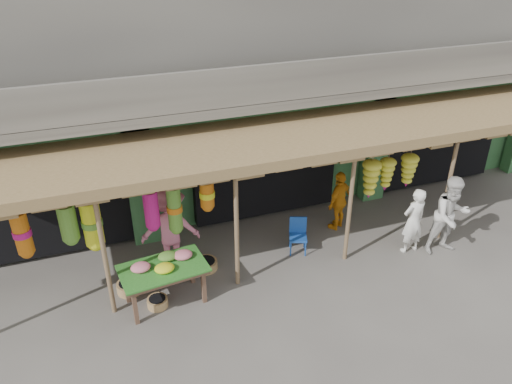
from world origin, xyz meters
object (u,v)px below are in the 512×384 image
object	(u,v)px
person_vendor	(339,200)
person_shopper	(170,228)
person_right	(451,216)
blue_chair	(298,233)
person_front	(413,221)
flower_table	(164,269)

from	to	relation	value
person_vendor	person_shopper	bearing A→B (deg)	-29.80
person_shopper	person_vendor	bearing A→B (deg)	-168.38
person_right	person_vendor	xyz separation A→B (m)	(-1.81, 1.71, -0.18)
blue_chair	person_front	size ratio (longest dim) A/B	0.51
flower_table	person_front	distance (m)	5.51
blue_chair	person_vendor	bearing A→B (deg)	43.50
person_right	person_shopper	size ratio (longest dim) A/B	0.97
person_right	person_vendor	size ratio (longest dim) A/B	1.24
flower_table	person_vendor	distance (m)	4.61
person_front	person_right	bearing A→B (deg)	154.47
blue_chair	person_vendor	xyz separation A→B (m)	(1.30, 0.54, 0.30)
person_front	person_shopper	xyz separation A→B (m)	(-5.15, 1.30, 0.17)
blue_chair	person_shopper	distance (m)	2.85
flower_table	blue_chair	bearing A→B (deg)	6.15
blue_chair	person_front	distance (m)	2.56
blue_chair	person_front	xyz separation A→B (m)	(2.38, -0.89, 0.34)
person_shopper	person_front	bearing A→B (deg)	175.71
person_front	person_vendor	xyz separation A→B (m)	(-1.07, 1.42, -0.04)
blue_chair	person_right	xyz separation A→B (m)	(3.11, -1.17, 0.48)
flower_table	person_front	world-z (taller)	person_front
flower_table	person_shopper	size ratio (longest dim) A/B	0.90
flower_table	person_shopper	world-z (taller)	person_shopper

